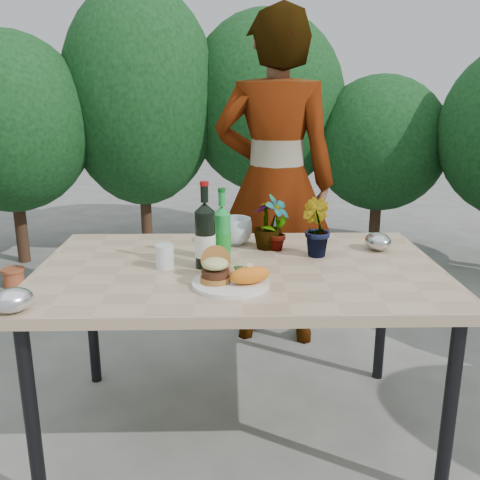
{
  "coord_description": "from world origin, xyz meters",
  "views": [
    {
      "loc": [
        -0.04,
        -2.02,
        1.43
      ],
      "look_at": [
        0.0,
        -0.08,
        0.88
      ],
      "focal_mm": 40.0,
      "sensor_mm": 36.0,
      "label": 1
    }
  ],
  "objects_px": {
    "patio_table": "(240,279)",
    "dinner_plate": "(231,283)",
    "person": "(275,183)",
    "wine_bottle": "(205,236)"
  },
  "relations": [
    {
      "from": "wine_bottle",
      "to": "person",
      "type": "height_order",
      "value": "person"
    },
    {
      "from": "patio_table",
      "to": "dinner_plate",
      "type": "distance_m",
      "value": 0.23
    },
    {
      "from": "patio_table",
      "to": "person",
      "type": "bearing_deg",
      "value": 76.67
    },
    {
      "from": "patio_table",
      "to": "person",
      "type": "relative_size",
      "value": 0.86
    },
    {
      "from": "dinner_plate",
      "to": "person",
      "type": "relative_size",
      "value": 0.15
    },
    {
      "from": "patio_table",
      "to": "wine_bottle",
      "type": "height_order",
      "value": "wine_bottle"
    },
    {
      "from": "person",
      "to": "patio_table",
      "type": "bearing_deg",
      "value": 83.86
    },
    {
      "from": "patio_table",
      "to": "person",
      "type": "distance_m",
      "value": 0.97
    },
    {
      "from": "patio_table",
      "to": "wine_bottle",
      "type": "distance_m",
      "value": 0.23
    },
    {
      "from": "patio_table",
      "to": "wine_bottle",
      "type": "xyz_separation_m",
      "value": [
        -0.13,
        -0.01,
        0.18
      ]
    }
  ]
}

